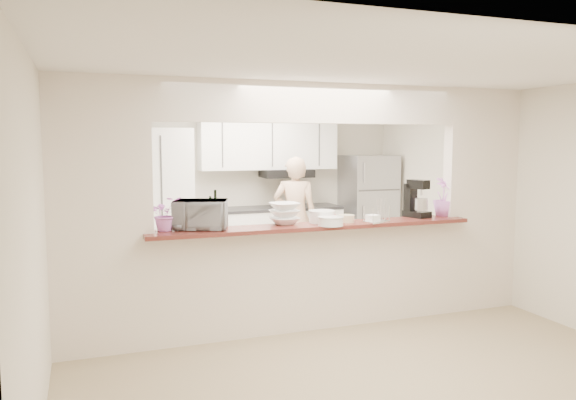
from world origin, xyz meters
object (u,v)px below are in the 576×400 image
stand_mixer (416,200)px  person (295,218)px  toaster_oven (200,215)px  refrigerator (368,209)px

stand_mixer → person: bearing=107.5°
toaster_oven → person: size_ratio=0.29×
refrigerator → toaster_oven: 4.14m
person → toaster_oven: bearing=76.0°
stand_mixer → person: 2.18m
person → refrigerator: bearing=-132.9°
toaster_oven → person: 2.73m
toaster_oven → refrigerator: bearing=57.4°
refrigerator → person: same height
refrigerator → toaster_oven: (-3.20, -2.60, 0.38)m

